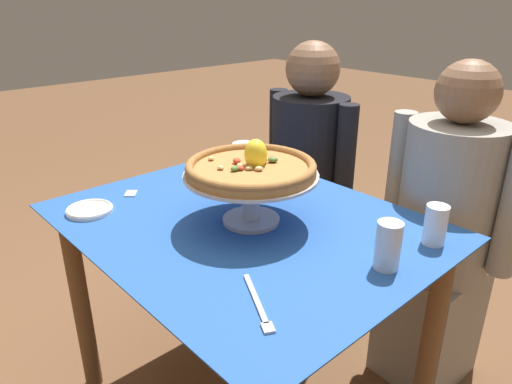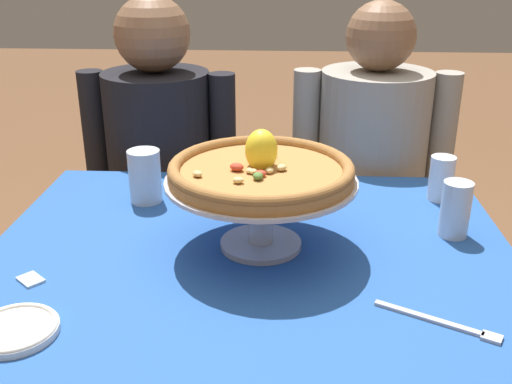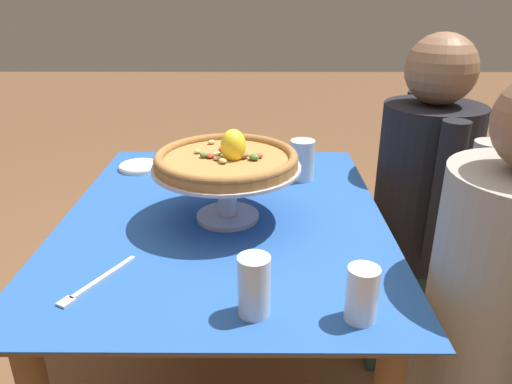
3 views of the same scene
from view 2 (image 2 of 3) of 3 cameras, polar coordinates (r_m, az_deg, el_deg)
dining_table at (r=1.32m, az=-0.52°, el=-10.01°), size 1.09×0.87×0.74m
pizza_stand at (r=1.22m, az=0.48°, el=-0.61°), size 0.39×0.39×0.15m
pizza at (r=1.20m, az=0.48°, el=2.18°), size 0.37×0.37×0.10m
water_glass_back_left at (r=1.49m, az=-10.48°, el=1.16°), size 0.08×0.08×0.13m
water_glass_side_right at (r=1.36m, az=18.37°, el=-1.88°), size 0.06×0.06×0.12m
water_glass_back_right at (r=1.54m, az=17.17°, el=1.03°), size 0.06×0.06×0.11m
side_plate at (r=1.07m, az=-21.93°, el=-12.00°), size 0.14×0.14×0.02m
dinner_fork at (r=1.07m, az=17.36°, el=-11.78°), size 0.20×0.12×0.01m
sugar_packet at (r=1.22m, az=-20.62°, el=-7.80°), size 0.06×0.06×0.00m
diner_left at (r=1.96m, az=-8.86°, el=-0.30°), size 0.48×0.34×1.20m
diner_right at (r=1.91m, az=10.55°, el=-1.32°), size 0.48×0.34×1.19m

